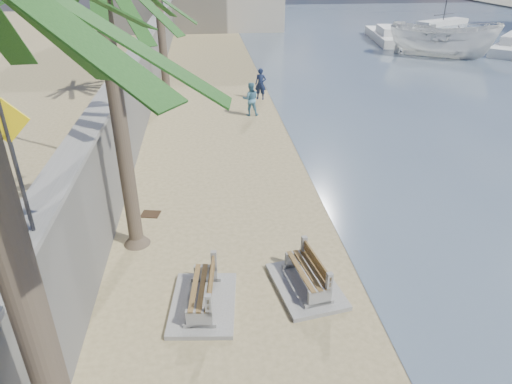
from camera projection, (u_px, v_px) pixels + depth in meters
seawall at (145, 78)px, 25.00m from camera, size 0.45×70.00×3.50m
wall_cap at (141, 44)px, 24.16m from camera, size 0.80×70.00×0.12m
bench_near at (203, 293)px, 11.25m from camera, size 1.81×2.46×0.97m
bench_far at (307, 275)px, 11.87m from camera, size 1.92×2.50×0.95m
pedestrian_sign at (11, 147)px, 7.18m from camera, size 0.78×0.07×2.40m
person_a at (261, 82)px, 26.98m from camera, size 0.88×0.73×2.10m
person_b at (251, 97)px, 24.32m from camera, size 1.00×0.80×1.98m
boat_cruiser at (443, 38)px, 37.58m from camera, size 4.60×4.57×3.84m
yacht_far at (387, 37)px, 45.15m from camera, size 3.78×9.46×1.50m
sailboat_west at (443, 22)px, 54.85m from camera, size 7.40×4.90×11.38m
debris_c at (151, 214)px, 15.42m from camera, size 0.69×0.60×0.03m
debris_d at (188, 323)px, 10.91m from camera, size 0.48×0.55×0.03m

